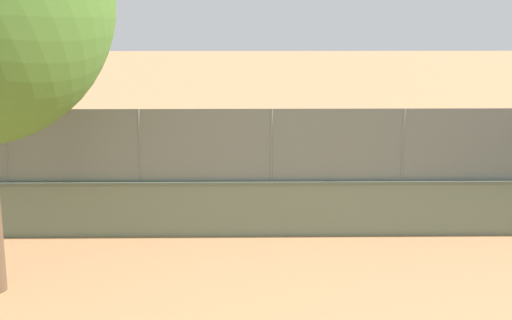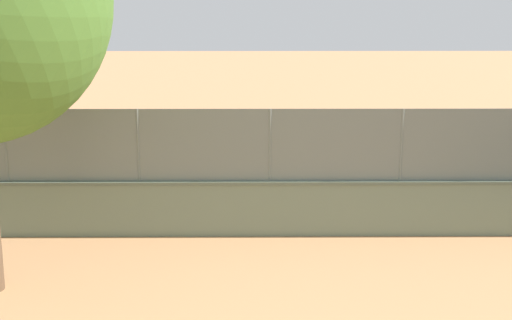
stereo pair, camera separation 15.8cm
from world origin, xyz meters
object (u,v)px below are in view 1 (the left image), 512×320
player_near_wall_returning (392,145)px  player_at_service_line (60,175)px  sports_ball (248,121)px  player_baseline_waiting (256,131)px

player_near_wall_returning → player_at_service_line: player_at_service_line is taller
player_at_service_line → sports_ball: bearing=-127.9°
player_at_service_line → sports_ball: 8.47m
player_near_wall_returning → player_at_service_line: bearing=26.7°
player_baseline_waiting → sports_ball: 1.76m
sports_ball → player_at_service_line: bearing=52.1°
player_baseline_waiting → sports_ball: size_ratio=7.58×
player_baseline_waiting → player_near_wall_returning: player_baseline_waiting is taller
player_near_wall_returning → sports_ball: sports_ball is taller
player_baseline_waiting → player_near_wall_returning: size_ratio=1.04×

